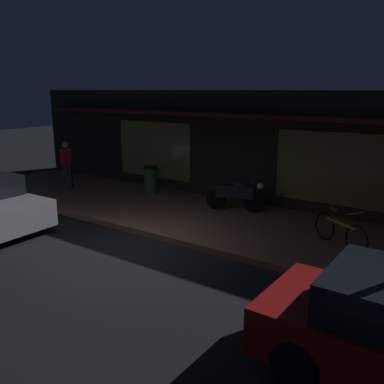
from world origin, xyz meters
The scene contains 7 objects.
ground_plane centered at (0.00, 0.00, 0.00)m, with size 60.00×60.00×0.00m, color black.
sidewalk_slab centered at (0.00, 3.00, 0.07)m, with size 18.00×4.00×0.15m, color brown.
storefront_building centered at (0.00, 6.39, 1.80)m, with size 18.00×3.30×3.60m.
motorcycle centered at (0.82, 3.92, 0.65)m, with size 1.64×0.78×0.97m.
bicycle_parked centered at (4.13, 2.77, 0.51)m, with size 1.44×0.90×0.91m.
person_photographer centered at (-5.59, 2.98, 1.03)m, with size 0.45×0.53×1.67m.
trash_bin centered at (-2.60, 4.08, 0.62)m, with size 0.48×0.48×0.93m.
Camera 1 is at (6.49, -6.33, 3.61)m, focal length 38.61 mm.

